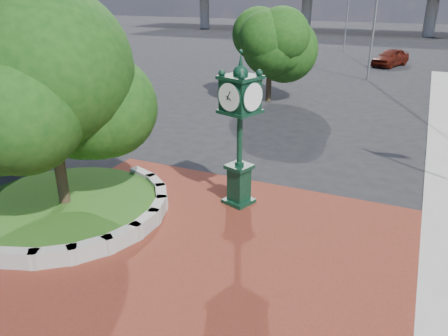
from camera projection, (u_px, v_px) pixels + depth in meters
ground at (197, 245)px, 12.90m from camera, size 200.00×200.00×0.00m
plaza at (181, 262)px, 12.05m from camera, size 12.00×12.00×0.04m
planter_wall at (121, 218)px, 13.83m from camera, size 2.96×6.77×0.54m
grass_bed at (66, 207)px, 14.73m from camera, size 6.10×6.10×0.40m
tree_planter at (50, 104)px, 13.39m from camera, size 5.20×5.20×6.33m
tree_northwest at (0, 55)px, 20.51m from camera, size 5.60×5.60×6.93m
tree_street at (270, 52)px, 28.37m from camera, size 4.40×4.40×5.45m
post_clock at (240, 125)px, 14.31m from camera, size 1.32×1.32×5.21m
parked_car at (391, 57)px, 42.69m from camera, size 3.60×5.29×1.67m
street_lamp_near at (380, 4)px, 33.93m from camera, size 2.27×0.47×10.11m
street_lamp_far at (350, 7)px, 50.08m from camera, size 1.94×0.55×8.71m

